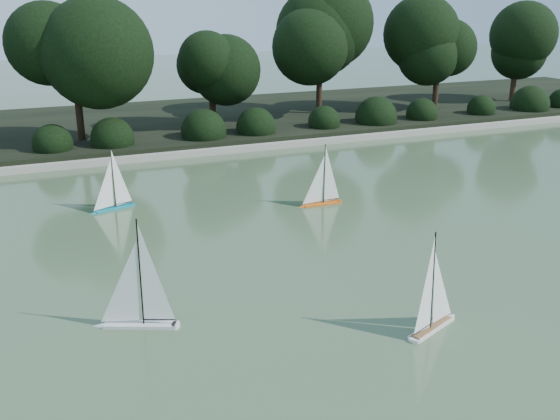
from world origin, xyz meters
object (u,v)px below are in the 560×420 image
Objects in this scene: sailboat_white_a at (132,309)px; sailboat_orange at (319,195)px; race_buoy at (117,322)px; sailboat_white_b at (436,312)px; sailboat_teal at (110,200)px.

sailboat_orange is (4.46, 3.62, -0.03)m from sailboat_white_a.
race_buoy is at bearing -143.80° from sailboat_orange.
sailboat_white_b reaches higher than sailboat_orange.
sailboat_teal is (0.42, 4.96, -0.03)m from sailboat_white_a.
sailboat_white_a is 1.16× the size of sailboat_teal.
sailboat_white_a is at bearing -48.12° from race_buoy.
race_buoy is (-4.65, -3.41, -0.22)m from sailboat_orange.
race_buoy is (-0.61, -4.74, -0.22)m from sailboat_teal.
sailboat_white_b is at bearing -98.84° from sailboat_orange.
sailboat_orange is 5.77m from race_buoy.
sailboat_white_b is at bearing -24.50° from race_buoy.
sailboat_orange is 1.00× the size of sailboat_teal.
sailboat_teal reaches higher than race_buoy.
sailboat_orange is at bearing 36.20° from race_buoy.
sailboat_orange reaches higher than sailboat_teal.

